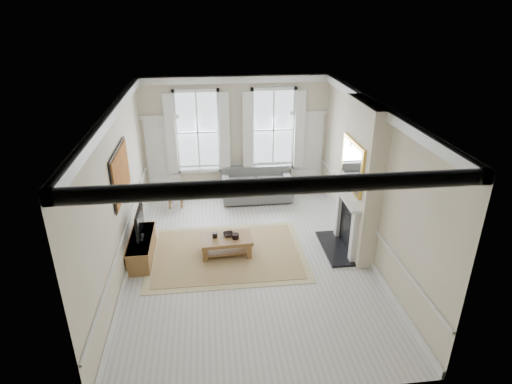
{
  "coord_description": "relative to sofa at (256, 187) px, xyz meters",
  "views": [
    {
      "loc": [
        -0.78,
        -7.95,
        5.26
      ],
      "look_at": [
        0.25,
        0.82,
        1.25
      ],
      "focal_mm": 30.0,
      "sensor_mm": 36.0,
      "label": 1
    }
  ],
  "objects": [
    {
      "name": "left_wall",
      "position": [
        -3.13,
        -3.11,
        1.33
      ],
      "size": [
        0.0,
        7.2,
        7.2
      ],
      "primitive_type": "plane",
      "rotation": [
        1.57,
        0.0,
        1.57
      ],
      "color": "beige",
      "rests_on": "floor"
    },
    {
      "name": "side_table",
      "position": [
        -2.27,
        -0.23,
        0.02
      ],
      "size": [
        0.43,
        0.43,
        0.49
      ],
      "rotation": [
        0.0,
        0.0,
        0.08
      ],
      "color": "brown",
      "rests_on": "floor"
    },
    {
      "name": "floor",
      "position": [
        -0.53,
        -3.11,
        -0.37
      ],
      "size": [
        7.2,
        7.2,
        0.0
      ],
      "primitive_type": "plane",
      "color": "#B7B5AD",
      "rests_on": "ground"
    },
    {
      "name": "door_right",
      "position": [
        1.52,
        0.45,
        0.78
      ],
      "size": [
        0.9,
        0.08,
        2.3
      ],
      "primitive_type": "cube",
      "color": "silver",
      "rests_on": "floor"
    },
    {
      "name": "door_left",
      "position": [
        -2.58,
        0.45,
        0.78
      ],
      "size": [
        0.9,
        0.08,
        2.3
      ],
      "primitive_type": "cube",
      "color": "silver",
      "rests_on": "floor"
    },
    {
      "name": "tv",
      "position": [
        -2.84,
        -2.78,
        0.54
      ],
      "size": [
        0.08,
        0.9,
        0.68
      ],
      "color": "black",
      "rests_on": "tv_stand"
    },
    {
      "name": "window_left",
      "position": [
        -1.58,
        0.44,
        1.53
      ],
      "size": [
        1.26,
        0.2,
        2.2
      ],
      "primitive_type": null,
      "color": "#B2BCC6",
      "rests_on": "back_wall"
    },
    {
      "name": "sofa",
      "position": [
        0.0,
        0.0,
        0.0
      ],
      "size": [
        1.94,
        0.94,
        0.88
      ],
      "color": "#565654",
      "rests_on": "floor"
    },
    {
      "name": "fireplace",
      "position": [
        1.67,
        -2.91,
        0.37
      ],
      "size": [
        0.21,
        1.45,
        1.33
      ],
      "color": "silver",
      "rests_on": "floor"
    },
    {
      "name": "tv_stand",
      "position": [
        -2.87,
        -2.78,
        -0.11
      ],
      "size": [
        0.46,
        1.44,
        0.51
      ],
      "primitive_type": "cube",
      "color": "brown",
      "rests_on": "floor"
    },
    {
      "name": "bowl",
      "position": [
        -0.96,
        -2.74,
        0.08
      ],
      "size": [
        0.28,
        0.28,
        0.06
      ],
      "primitive_type": "imported",
      "rotation": [
        0.0,
        0.0,
        0.17
      ],
      "color": "black",
      "rests_on": "coffee_table"
    },
    {
      "name": "ceramic_pot_a",
      "position": [
        -1.26,
        -2.79,
        0.11
      ],
      "size": [
        0.11,
        0.11,
        0.11
      ],
      "primitive_type": "cylinder",
      "color": "black",
      "rests_on": "coffee_table"
    },
    {
      "name": "painting",
      "position": [
        -3.09,
        -2.81,
        1.68
      ],
      "size": [
        0.05,
        1.66,
        1.06
      ],
      "primitive_type": "cube",
      "color": "#B0651E",
      "rests_on": "left_wall"
    },
    {
      "name": "coffee_table",
      "position": [
        -1.01,
        -2.84,
        -0.02
      ],
      "size": [
        1.16,
        0.72,
        0.42
      ],
      "rotation": [
        0.0,
        0.0,
        0.05
      ],
      "color": "brown",
      "rests_on": "rug"
    },
    {
      "name": "hearth",
      "position": [
        1.47,
        -2.91,
        -0.34
      ],
      "size": [
        0.55,
        1.5,
        0.05
      ],
      "primitive_type": "cube",
      "color": "black",
      "rests_on": "floor"
    },
    {
      "name": "ceiling",
      "position": [
        -0.53,
        -3.11,
        3.03
      ],
      "size": [
        7.2,
        7.2,
        0.0
      ],
      "primitive_type": "plane",
      "rotation": [
        3.14,
        0.0,
        0.0
      ],
      "color": "white",
      "rests_on": "back_wall"
    },
    {
      "name": "chimney_breast",
      "position": [
        1.9,
        -2.91,
        1.33
      ],
      "size": [
        0.35,
        1.7,
        3.38
      ],
      "primitive_type": "cube",
      "color": "beige",
      "rests_on": "floor"
    },
    {
      "name": "rug",
      "position": [
        -1.01,
        -2.84,
        -0.35
      ],
      "size": [
        3.5,
        2.6,
        0.02
      ],
      "primitive_type": "cube",
      "color": "#97724E",
      "rests_on": "floor"
    },
    {
      "name": "mirror",
      "position": [
        1.68,
        -2.91,
        1.68
      ],
      "size": [
        0.06,
        1.26,
        1.06
      ],
      "primitive_type": "cube",
      "color": "gold",
      "rests_on": "chimney_breast"
    },
    {
      "name": "ceramic_pot_b",
      "position": [
        -0.81,
        -2.89,
        0.11
      ],
      "size": [
        0.16,
        0.16,
        0.11
      ],
      "primitive_type": "cylinder",
      "color": "black",
      "rests_on": "coffee_table"
    },
    {
      "name": "back_wall",
      "position": [
        -0.53,
        0.49,
        1.33
      ],
      "size": [
        5.2,
        0.0,
        5.2
      ],
      "primitive_type": "plane",
      "rotation": [
        1.57,
        0.0,
        0.0
      ],
      "color": "beige",
      "rests_on": "floor"
    },
    {
      "name": "window_right",
      "position": [
        0.52,
        0.44,
        1.53
      ],
      "size": [
        1.26,
        0.2,
        2.2
      ],
      "primitive_type": null,
      "color": "#B2BCC6",
      "rests_on": "back_wall"
    },
    {
      "name": "right_wall",
      "position": [
        2.07,
        -3.11,
        1.33
      ],
      "size": [
        0.0,
        7.2,
        7.2
      ],
      "primitive_type": "plane",
      "rotation": [
        1.57,
        0.0,
        -1.57
      ],
      "color": "beige",
      "rests_on": "floor"
    }
  ]
}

